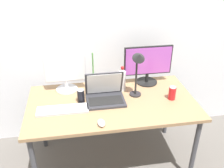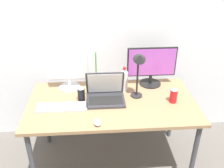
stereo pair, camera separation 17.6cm
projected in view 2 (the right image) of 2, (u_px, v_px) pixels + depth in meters
The scene contains 13 objects.
ground_plane at pixel (112, 160), 2.63m from camera, with size 16.00×16.00×0.00m, color #5B5651.
wall_back at pixel (108, 23), 2.52m from camera, with size 7.00×0.08×2.60m, color silver.
work_desk at pixel (112, 107), 2.31m from camera, with size 1.53×0.81×0.74m.
monitor_left at pixel (68, 70), 2.40m from camera, with size 0.39×0.21×0.37m.
monitor_center at pixel (152, 65), 2.46m from camera, with size 0.49×0.22×0.40m.
laptop_silver at pixel (105, 94), 2.28m from camera, with size 0.35×0.26×0.27m.
keyboard_main at pixel (62, 107), 2.17m from camera, with size 0.44×0.14×0.02m, color #B2B2B7.
mouse_by_keyboard at pixel (97, 122), 1.97m from camera, with size 0.06×0.09×0.04m, color silver.
water_bottle at pixel (124, 80), 2.39m from camera, with size 0.07×0.07×0.25m.
soda_can_near_keyboard at pixel (81, 94), 2.26m from camera, with size 0.07×0.07×0.13m.
soda_can_by_laptop at pixel (173, 96), 2.24m from camera, with size 0.07×0.07×0.13m.
bamboo_vase at pixel (96, 78), 2.51m from camera, with size 0.06×0.06×0.35m.
desk_lamp at pixel (139, 67), 2.16m from camera, with size 0.11×0.18×0.47m.
Camera 2 is at (-0.14, -1.91, 1.98)m, focal length 40.00 mm.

